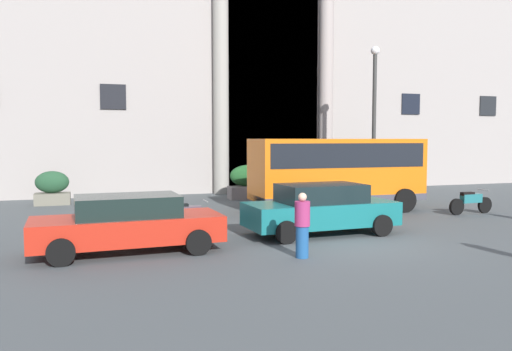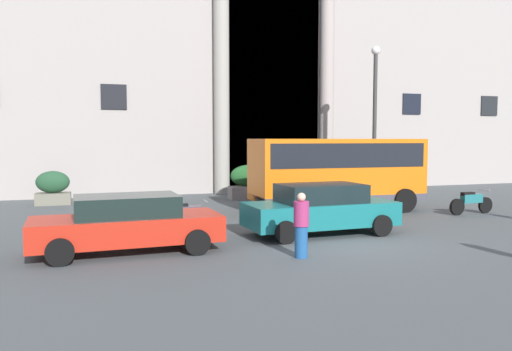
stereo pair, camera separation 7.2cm
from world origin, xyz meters
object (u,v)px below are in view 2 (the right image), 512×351
hedge_planter_east (53,188)px  motorcycle_near_kerb (471,202)px  motorcycle_far_end (340,208)px  bus_stop_sign (405,166)px  hedge_planter_west (248,183)px  white_taxi_kerbside (320,209)px  lamppost_plaza_centre (375,110)px  parked_coupe_end (127,223)px  hedge_planter_far_east (366,180)px  orange_minibus (337,168)px  scooter_by_planter (184,215)px  pedestrian_woman_dark_dress (301,225)px

hedge_planter_east → motorcycle_near_kerb: (14.78, -7.68, -0.23)m
motorcycle_far_end → bus_stop_sign: bearing=45.2°
hedge_planter_east → motorcycle_near_kerb: bearing=-27.5°
hedge_planter_east → hedge_planter_west: bearing=-4.2°
white_taxi_kerbside → motorcycle_far_end: 2.53m
motorcycle_far_end → lamppost_plaza_centre: 7.56m
hedge_planter_east → parked_coupe_end: hedge_planter_east is taller
motorcycle_near_kerb → hedge_planter_far_east: bearing=88.4°
orange_minibus → lamppost_plaza_centre: size_ratio=0.95×
bus_stop_sign → scooter_by_planter: size_ratio=1.22×
hedge_planter_far_east → lamppost_plaza_centre: size_ratio=0.27×
hedge_planter_far_east → scooter_by_planter: (-10.37, -7.11, -0.25)m
hedge_planter_west → motorcycle_far_end: (1.06, -6.99, -0.30)m
orange_minibus → hedge_planter_west: orange_minibus is taller
orange_minibus → motorcycle_far_end: (-1.05, -2.30, -1.20)m
scooter_by_planter → hedge_planter_far_east: bearing=33.9°
hedge_planter_west → scooter_by_planter: bearing=-120.9°
scooter_by_planter → motorcycle_near_kerb: bearing=-0.5°
white_taxi_kerbside → motorcycle_far_end: size_ratio=2.34×
parked_coupe_end → scooter_by_planter: (1.84, 2.50, -0.26)m
bus_stop_sign → motorcycle_near_kerb: bus_stop_sign is taller
bus_stop_sign → hedge_planter_west: bearing=156.9°
white_taxi_kerbside → lamppost_plaza_centre: lamppost_plaza_centre is taller
hedge_planter_west → motorcycle_far_end: bearing=-81.4°
hedge_planter_far_east → motorcycle_near_kerb: 7.10m
hedge_planter_west → parked_coupe_end: hedge_planter_west is taller
orange_minibus → motorcycle_near_kerb: bearing=-27.6°
hedge_planter_far_east → hedge_planter_west: hedge_planter_west is taller
pedestrian_woman_dark_dress → white_taxi_kerbside: bearing=-119.4°
scooter_by_planter → motorcycle_far_end: same height
hedge_planter_west → pedestrian_woman_dark_dress: size_ratio=1.14×
lamppost_plaza_centre → orange_minibus: bearing=-140.1°
bus_stop_sign → hedge_planter_far_east: (-0.36, 2.80, -0.86)m
pedestrian_woman_dark_dress → lamppost_plaza_centre: (7.63, 9.48, 3.30)m
hedge_planter_far_east → scooter_by_planter: bearing=-145.6°
hedge_planter_far_east → motorcycle_far_end: 8.67m
bus_stop_sign → hedge_planter_far_east: bearing=97.3°
hedge_planter_far_east → hedge_planter_east: (-14.54, 0.59, -0.03)m
hedge_planter_far_east → hedge_planter_west: bearing=-179.7°
lamppost_plaza_centre → hedge_planter_far_east: bearing=69.2°
hedge_planter_west → white_taxi_kerbside: size_ratio=0.39×
hedge_planter_west → parked_coupe_end: size_ratio=0.38×
hedge_planter_west → lamppost_plaza_centre: bearing=-19.9°
orange_minibus → bus_stop_sign: 4.79m
hedge_planter_far_east → scooter_by_planter: size_ratio=0.92×
orange_minibus → pedestrian_woman_dark_dress: orange_minibus is taller
hedge_planter_west → motorcycle_far_end: 7.07m
bus_stop_sign → hedge_planter_far_east: 2.95m
hedge_planter_west → scooter_by_planter: hedge_planter_west is taller
motorcycle_far_end → scooter_by_planter: bearing=-171.6°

